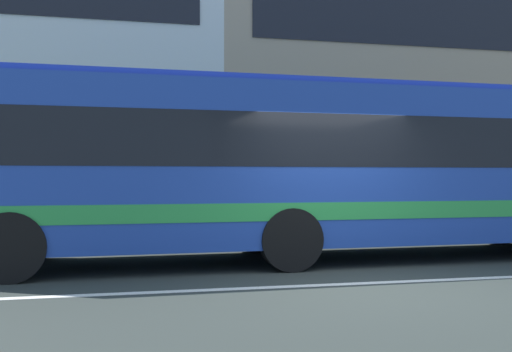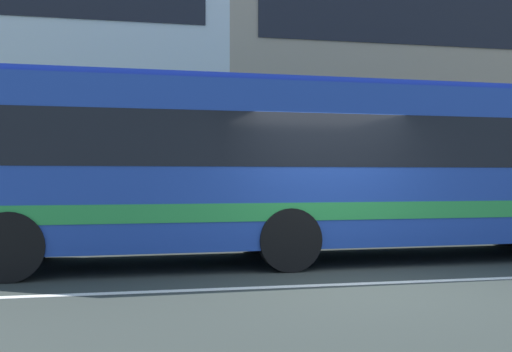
% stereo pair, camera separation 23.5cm
% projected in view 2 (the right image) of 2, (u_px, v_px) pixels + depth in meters
% --- Properties ---
extents(ground_plane, '(160.00, 160.00, 0.00)m').
position_uv_depth(ground_plane, '(359.00, 284.00, 8.08)').
color(ground_plane, '#2E3430').
extents(lane_centre_line, '(60.00, 0.16, 0.01)m').
position_uv_depth(lane_centre_line, '(359.00, 284.00, 8.08)').
color(lane_centre_line, silver).
rests_on(lane_centre_line, ground_plane).
extents(hedge_row_far, '(16.86, 1.10, 0.70)m').
position_uv_depth(hedge_row_far, '(157.00, 225.00, 13.66)').
color(hedge_row_far, '#2E632C').
rests_on(hedge_row_far, ground_plane).
extents(apartment_block_right, '(22.11, 11.97, 12.06)m').
position_uv_depth(apartment_block_right, '(456.00, 74.00, 25.80)').
color(apartment_block_right, tan).
rests_on(apartment_block_right, ground_plane).
extents(transit_bus, '(11.76, 2.92, 3.11)m').
position_uv_depth(transit_bus, '(310.00, 164.00, 10.47)').
color(transit_bus, '#1E3F9A').
rests_on(transit_bus, ground_plane).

